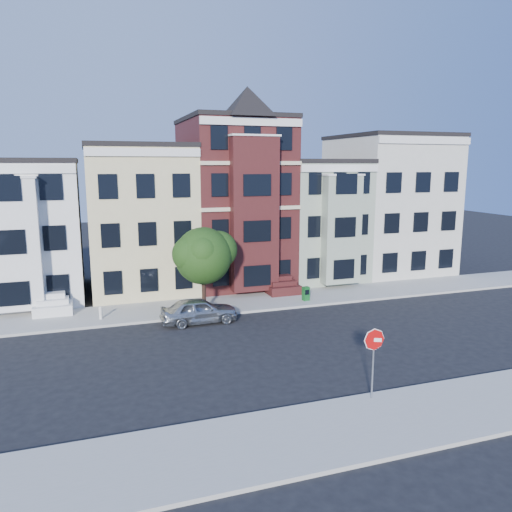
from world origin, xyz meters
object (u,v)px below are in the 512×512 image
object	(u,v)px
parked_car	(199,311)
newspaper_box	(306,294)
fire_hydrant	(101,314)
stop_sign	(373,359)
street_tree	(203,260)

from	to	relation	value
parked_car	newspaper_box	world-z (taller)	parked_car
newspaper_box	fire_hydrant	world-z (taller)	newspaper_box
parked_car	fire_hydrant	world-z (taller)	parked_car
parked_car	stop_sign	size ratio (longest dim) A/B	1.39
street_tree	parked_car	size ratio (longest dim) A/B	1.45
stop_sign	fire_hydrant	bearing A→B (deg)	147.87
parked_car	fire_hydrant	distance (m)	5.72
newspaper_box	stop_sign	bearing A→B (deg)	-111.58
newspaper_box	fire_hydrant	size ratio (longest dim) A/B	1.53
fire_hydrant	stop_sign	xyz separation A→B (m)	(9.46, -13.65, 1.27)
parked_car	newspaper_box	xyz separation A→B (m)	(7.53, 1.98, -0.14)
newspaper_box	stop_sign	size ratio (longest dim) A/B	0.29
newspaper_box	street_tree	bearing A→B (deg)	173.51
parked_car	stop_sign	world-z (taller)	stop_sign
street_tree	newspaper_box	xyz separation A→B (m)	(6.81, 0.13, -2.70)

